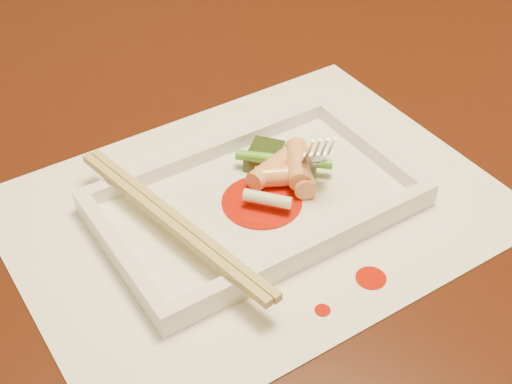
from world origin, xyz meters
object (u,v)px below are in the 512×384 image
table (263,180)px  chopstick_a (168,222)px  fork (315,92)px  placemat (256,209)px  plate_base (256,204)px

table → chopstick_a: (-0.18, -0.13, 0.13)m
table → fork: (-0.02, -0.11, 0.18)m
placemat → fork: size_ratio=2.86×
plate_base → chopstick_a: 0.08m
placemat → fork: fork is taller
table → placemat: (-0.09, -0.13, 0.10)m
table → placemat: size_ratio=3.50×
table → plate_base: plate_base is taller
plate_base → chopstick_a: chopstick_a is taller
plate_base → placemat: bearing=180.0°
table → chopstick_a: size_ratio=6.17×
placemat → plate_base: size_ratio=1.54×
plate_base → fork: 0.11m
plate_base → fork: fork is taller
placemat → chopstick_a: size_ratio=1.76×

